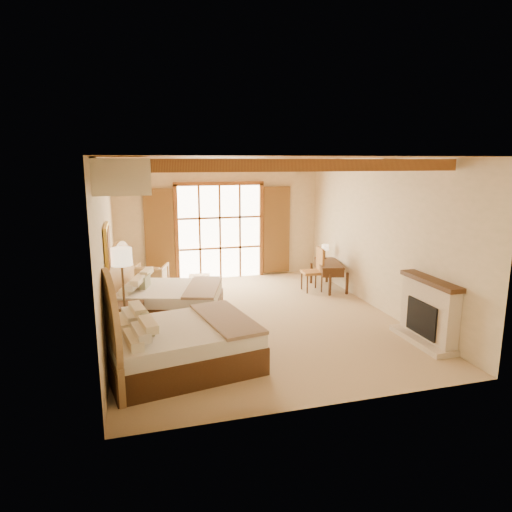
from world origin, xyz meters
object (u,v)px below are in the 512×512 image
object	(u,v)px
bed_far	(162,298)
desk	(328,274)
bed_near	(170,341)
nightstand	(128,321)
armchair	(151,278)

from	to	relation	value
bed_far	desk	xyz separation A→B (m)	(4.17, 1.07, -0.05)
bed_near	bed_far	size ratio (longest dim) A/B	1.00
bed_far	desk	world-z (taller)	bed_far
bed_near	nightstand	bearing A→B (deg)	102.36
bed_near	nightstand	world-z (taller)	bed_near
armchair	desk	bearing A→B (deg)	-174.19
bed_near	bed_far	xyz separation A→B (m)	(0.04, 2.42, -0.03)
nightstand	desk	bearing A→B (deg)	31.29
armchair	desk	distance (m)	4.38
bed_near	desk	bearing A→B (deg)	29.48
bed_near	bed_far	bearing A→B (deg)	78.88
desk	nightstand	bearing A→B (deg)	-143.80
armchair	desk	world-z (taller)	armchair
nightstand	armchair	bearing A→B (deg)	88.11
nightstand	bed_near	bearing A→B (deg)	-58.68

